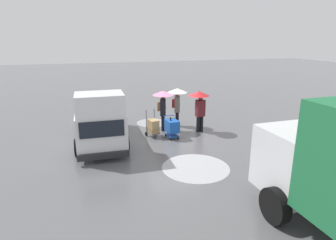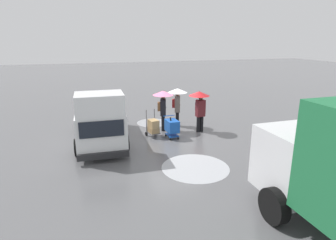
{
  "view_description": "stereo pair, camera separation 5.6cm",
  "coord_description": "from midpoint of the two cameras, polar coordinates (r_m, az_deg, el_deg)",
  "views": [
    {
      "loc": [
        4.26,
        12.76,
        4.65
      ],
      "look_at": [
        0.59,
        0.83,
        1.05
      ],
      "focal_mm": 30.46,
      "sensor_mm": 36.0,
      "label": 1
    },
    {
      "loc": [
        4.2,
        12.78,
        4.65
      ],
      "look_at": [
        0.59,
        0.83,
        1.05
      ],
      "focal_mm": 30.46,
      "sensor_mm": 36.0,
      "label": 2
    }
  ],
  "objects": [
    {
      "name": "hand_dolly_boxes",
      "position": [
        13.82,
        -3.1,
        -1.36
      ],
      "size": [
        0.66,
        0.8,
        1.32
      ],
      "color": "#515156",
      "rests_on": "ground"
    },
    {
      "name": "slush_patch_near_cluster",
      "position": [
        10.81,
        5.4,
        -9.43
      ],
      "size": [
        2.53,
        2.53,
        0.01
      ],
      "primitive_type": "cylinder",
      "color": "#ADAFB5",
      "rests_on": "ground"
    },
    {
      "name": "shopping_cart_vendor",
      "position": [
        13.65,
        0.67,
        -1.3
      ],
      "size": [
        0.6,
        0.85,
        1.04
      ],
      "color": "#1951B2",
      "rests_on": "ground"
    },
    {
      "name": "ground_plane",
      "position": [
        14.23,
        1.18,
        -2.98
      ],
      "size": [
        90.0,
        90.0,
        0.0
      ],
      "primitive_type": "plane",
      "color": "#5B5B5E"
    },
    {
      "name": "cargo_van_parked_right",
      "position": [
        13.24,
        -13.68,
        0.42
      ],
      "size": [
        2.3,
        5.39,
        2.6
      ],
      "color": "white",
      "rests_on": "ground"
    },
    {
      "name": "pedestrian_black_side",
      "position": [
        15.19,
        1.72,
        4.38
      ],
      "size": [
        1.04,
        1.04,
        2.15
      ],
      "color": "black",
      "rests_on": "ground"
    },
    {
      "name": "pedestrian_pink_side",
      "position": [
        14.47,
        -1.18,
        3.8
      ],
      "size": [
        1.04,
        1.04,
        2.15
      ],
      "color": "black",
      "rests_on": "ground"
    },
    {
      "name": "slush_patch_under_van",
      "position": [
        16.26,
        -3.27,
        -0.54
      ],
      "size": [
        1.78,
        1.78,
        0.01
      ],
      "primitive_type": "cylinder",
      "color": "#999BA0",
      "rests_on": "ground"
    },
    {
      "name": "pedestrian_white_side",
      "position": [
        14.37,
        6.2,
        3.62
      ],
      "size": [
        1.04,
        1.04,
        2.15
      ],
      "color": "black",
      "rests_on": "ground"
    }
  ]
}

